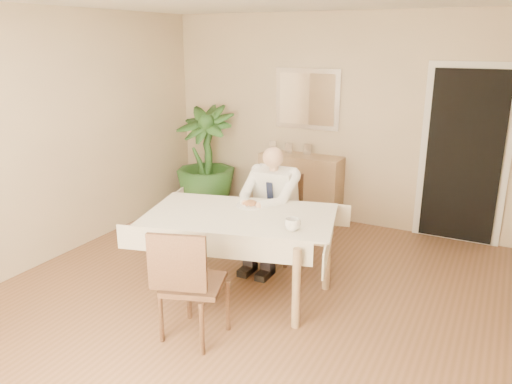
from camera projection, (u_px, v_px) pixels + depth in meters
The scene contains 17 objects.
room at pixel (237, 163), 4.12m from camera, with size 5.00×5.02×2.60m.
doorway at pixel (464, 157), 5.62m from camera, with size 0.96×0.07×2.10m.
mirror at pixel (307, 99), 6.30m from camera, with size 0.86×0.04×0.76m.
dining_table at pixel (240, 223), 4.56m from camera, with size 1.96×1.44×0.75m.
chair_far at pixel (280, 210), 5.36m from camera, with size 0.48×0.48×0.92m.
chair_near at pixel (187, 280), 3.78m from camera, with size 0.56×0.57×0.94m.
seated_man at pixel (268, 202), 5.06m from camera, with size 0.48×0.72×1.24m.
plate at pixel (250, 205), 4.75m from camera, with size 0.26×0.26×0.02m, color white.
food at pixel (250, 203), 4.74m from camera, with size 0.14×0.14×0.06m, color brown.
knife at pixel (251, 206), 4.68m from camera, with size 0.01×0.01×0.13m, color silver.
fork at pixel (243, 205), 4.71m from camera, with size 0.01×0.01×0.13m, color silver.
coffee_mug at pixel (293, 225), 4.13m from camera, with size 0.13×0.13×0.10m, color white.
sideboard at pixel (300, 187), 6.51m from camera, with size 1.07×0.36×0.85m, color #987750.
photo_frame_left at pixel (273, 146), 6.59m from camera, with size 0.10×0.02×0.14m, color silver.
photo_frame_center at pixel (289, 148), 6.46m from camera, with size 0.10×0.02×0.14m, color silver.
photo_frame_right at pixel (307, 149), 6.38m from camera, with size 0.10×0.02×0.14m, color silver.
potted_palm at pixel (206, 159), 6.77m from camera, with size 0.80×0.80×1.43m, color #234C1C.
Camera 1 is at (1.98, -3.49, 2.28)m, focal length 35.00 mm.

